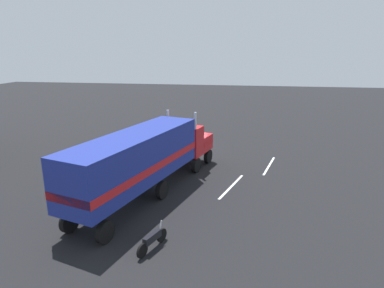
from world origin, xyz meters
name	(u,v)px	position (x,y,z in m)	size (l,w,h in m)	color
ground_plane	(190,162)	(0.00, 0.00, 0.00)	(120.00, 120.00, 0.00)	black
lane_stripe_near	(232,186)	(-4.34, -3.50, 0.01)	(4.40, 0.16, 0.01)	silver
lane_stripe_mid	(269,166)	(0.21, -6.20, 0.01)	(4.40, 0.16, 0.01)	silver
semi_truck	(146,156)	(-6.44, 1.61, 2.52)	(14.29, 6.35, 4.50)	red
person_bystander	(129,163)	(-3.44, 3.90, 0.89)	(0.34, 0.46, 1.63)	black
motorcycle	(152,240)	(-12.06, -0.32, 0.48)	(2.00, 0.86, 1.12)	black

